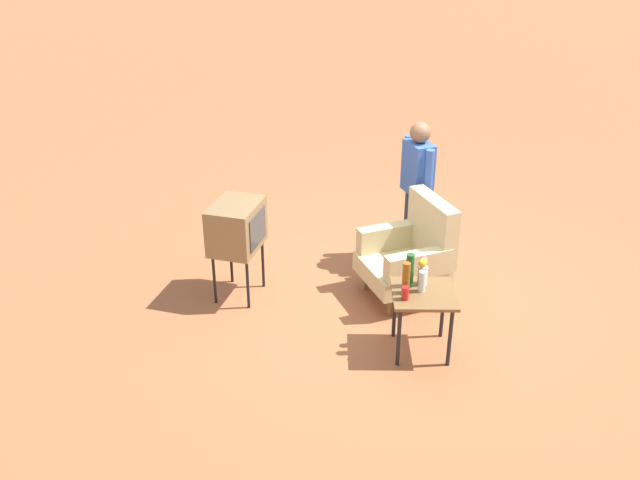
{
  "coord_description": "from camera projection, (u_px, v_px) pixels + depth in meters",
  "views": [
    {
      "loc": [
        6.39,
        -0.73,
        3.87
      ],
      "look_at": [
        0.07,
        -0.81,
        0.65
      ],
      "focal_mm": 39.75,
      "sensor_mm": 36.0,
      "label": 1
    }
  ],
  "objects": [
    {
      "name": "armchair",
      "position": [
        412.0,
        253.0,
        7.16
      ],
      "size": [
        1.0,
        1.01,
        1.06
      ],
      "color": "brown",
      "rests_on": "ground"
    },
    {
      "name": "ground_plane",
      "position": [
        397.0,
        292.0,
        7.44
      ],
      "size": [
        60.0,
        60.0,
        0.0
      ],
      "primitive_type": "plane",
      "color": "#A05B38"
    },
    {
      "name": "side_table",
      "position": [
        423.0,
        301.0,
        6.29
      ],
      "size": [
        0.56,
        0.56,
        0.62
      ],
      "color": "black",
      "rests_on": "ground"
    },
    {
      "name": "flower_vase",
      "position": [
        423.0,
        270.0,
        6.31
      ],
      "size": [
        0.15,
        0.1,
        0.27
      ],
      "color": "silver",
      "rests_on": "side_table"
    },
    {
      "name": "bottle_wine_green",
      "position": [
        409.0,
        270.0,
        6.27
      ],
      "size": [
        0.07,
        0.07,
        0.32
      ],
      "primitive_type": "cylinder",
      "color": "#1E5623",
      "rests_on": "side_table"
    },
    {
      "name": "tv_on_stand",
      "position": [
        237.0,
        227.0,
        7.05
      ],
      "size": [
        0.69,
        0.58,
        1.03
      ],
      "color": "black",
      "rests_on": "ground"
    },
    {
      "name": "bottle_short_clear",
      "position": [
        422.0,
        282.0,
        6.22
      ],
      "size": [
        0.06,
        0.06,
        0.2
      ],
      "primitive_type": "cylinder",
      "color": "silver",
      "rests_on": "side_table"
    },
    {
      "name": "person_standing",
      "position": [
        417.0,
        185.0,
        7.6
      ],
      "size": [
        0.54,
        0.34,
        1.64
      ],
      "color": "#2D3347",
      "rests_on": "ground"
    },
    {
      "name": "bottle_tall_amber",
      "position": [
        406.0,
        278.0,
        6.17
      ],
      "size": [
        0.07,
        0.07,
        0.3
      ],
      "primitive_type": "cylinder",
      "color": "brown",
      "rests_on": "side_table"
    },
    {
      "name": "soda_can_red",
      "position": [
        405.0,
        293.0,
        6.12
      ],
      "size": [
        0.07,
        0.07,
        0.12
      ],
      "primitive_type": "cylinder",
      "color": "red",
      "rests_on": "side_table"
    }
  ]
}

